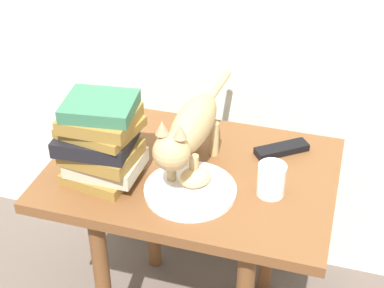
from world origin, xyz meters
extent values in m
cube|color=brown|center=(0.00, 0.00, 0.58)|extent=(0.75, 0.52, 0.03)
cylinder|color=brown|center=(-0.20, -0.20, 0.28)|extent=(0.04, 0.04, 0.56)
cylinder|color=brown|center=(-0.20, 0.20, 0.28)|extent=(0.04, 0.04, 0.56)
cylinder|color=brown|center=(0.20, 0.20, 0.28)|extent=(0.04, 0.04, 0.56)
cylinder|color=white|center=(0.02, -0.09, 0.60)|extent=(0.23, 0.23, 0.01)
ellipsoid|color=#E0BC7A|center=(0.03, -0.08, 0.63)|extent=(0.10, 0.10, 0.05)
cylinder|color=tan|center=(0.03, -0.08, 0.64)|extent=(0.02, 0.02, 0.10)
cylinder|color=tan|center=(-0.03, -0.07, 0.64)|extent=(0.02, 0.02, 0.10)
cylinder|color=tan|center=(0.04, 0.08, 0.64)|extent=(0.02, 0.02, 0.10)
cylinder|color=tan|center=(-0.02, 0.09, 0.64)|extent=(0.02, 0.02, 0.10)
ellipsoid|color=tan|center=(0.00, 0.01, 0.72)|extent=(0.11, 0.27, 0.11)
sphere|color=tan|center=(-0.01, -0.14, 0.74)|extent=(0.09, 0.09, 0.09)
cone|color=#DD8460|center=(0.02, -0.14, 0.80)|extent=(0.03, 0.03, 0.03)
cone|color=#DD8460|center=(-0.03, -0.14, 0.80)|extent=(0.03, 0.03, 0.03)
cylinder|color=tan|center=(0.02, 0.21, 0.73)|extent=(0.03, 0.16, 0.02)
cube|color=olive|center=(-0.21, -0.10, 0.60)|extent=(0.19, 0.17, 0.03)
cube|color=#BCB299|center=(-0.20, -0.10, 0.64)|extent=(0.18, 0.15, 0.04)
cube|color=olive|center=(-0.20, -0.11, 0.68)|extent=(0.19, 0.16, 0.04)
cube|color=black|center=(-0.21, -0.11, 0.71)|extent=(0.19, 0.16, 0.04)
cube|color=olive|center=(-0.20, -0.10, 0.75)|extent=(0.20, 0.18, 0.02)
cube|color=olive|center=(-0.20, -0.10, 0.77)|extent=(0.17, 0.15, 0.03)
cube|color=#336B4C|center=(-0.20, -0.10, 0.81)|extent=(0.18, 0.16, 0.03)
cylinder|color=silver|center=(0.22, -0.04, 0.63)|extent=(0.07, 0.07, 0.08)
cylinder|color=silver|center=(0.22, -0.04, 0.61)|extent=(0.06, 0.06, 0.04)
cube|color=black|center=(0.21, 0.14, 0.60)|extent=(0.15, 0.13, 0.02)
camera|label=1|loc=(0.35, -1.18, 1.50)|focal=54.24mm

